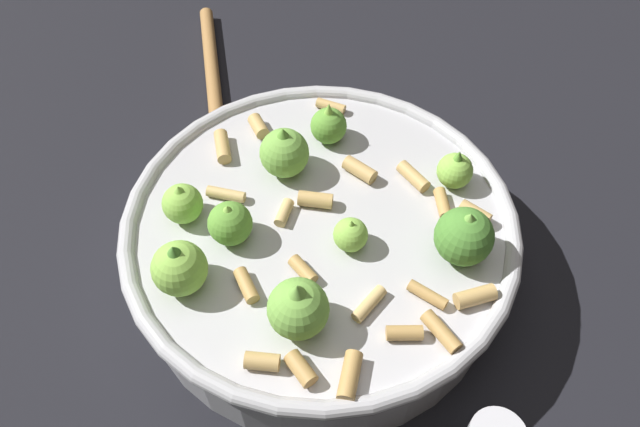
# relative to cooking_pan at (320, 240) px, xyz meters

# --- Properties ---
(ground_plane) EXTENTS (2.40, 2.40, 0.00)m
(ground_plane) POSITION_rel_cooking_pan_xyz_m (-0.00, -0.00, -0.04)
(ground_plane) COLOR black
(cooking_pan) EXTENTS (0.32, 0.32, 0.12)m
(cooking_pan) POSITION_rel_cooking_pan_xyz_m (0.00, 0.00, 0.00)
(cooking_pan) COLOR #B7B7BC
(cooking_pan) RESTS_ON ground
(wooden_spoon) EXTENTS (0.04, 0.26, 0.02)m
(wooden_spoon) POSITION_rel_cooking_pan_xyz_m (0.07, -0.25, -0.04)
(wooden_spoon) COLOR #9E703D
(wooden_spoon) RESTS_ON ground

